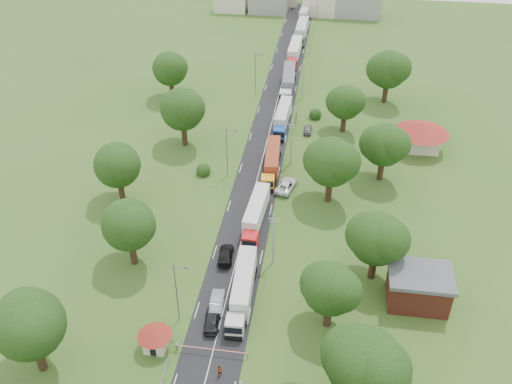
% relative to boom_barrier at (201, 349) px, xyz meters
% --- Properties ---
extents(ground, '(260.00, 260.00, 0.00)m').
position_rel_boom_barrier_xyz_m(ground, '(1.36, 25.00, -0.89)').
color(ground, '#2E561C').
rests_on(ground, ground).
extents(road, '(8.00, 200.00, 0.04)m').
position_rel_boom_barrier_xyz_m(road, '(1.36, 45.00, -0.89)').
color(road, black).
rests_on(road, ground).
extents(boom_barrier, '(9.22, 0.35, 1.18)m').
position_rel_boom_barrier_xyz_m(boom_barrier, '(0.00, 0.00, 0.00)').
color(boom_barrier, slate).
rests_on(boom_barrier, ground).
extents(guard_booth, '(4.40, 4.40, 3.45)m').
position_rel_boom_barrier_xyz_m(guard_booth, '(-5.84, -0.00, 1.27)').
color(guard_booth, beige).
rests_on(guard_booth, ground).
extents(info_sign, '(0.12, 3.10, 4.10)m').
position_rel_boom_barrier_xyz_m(info_sign, '(6.56, 60.00, 2.11)').
color(info_sign, slate).
rests_on(info_sign, ground).
extents(pole_1, '(1.60, 0.24, 9.00)m').
position_rel_boom_barrier_xyz_m(pole_1, '(6.86, 18.00, 3.79)').
color(pole_1, gray).
rests_on(pole_1, ground).
extents(pole_2, '(1.60, 0.24, 9.00)m').
position_rel_boom_barrier_xyz_m(pole_2, '(6.86, 46.00, 3.79)').
color(pole_2, gray).
rests_on(pole_2, ground).
extents(pole_3, '(1.60, 0.24, 9.00)m').
position_rel_boom_barrier_xyz_m(pole_3, '(6.86, 74.00, 3.79)').
color(pole_3, gray).
rests_on(pole_3, ground).
extents(pole_4, '(1.60, 0.24, 9.00)m').
position_rel_boom_barrier_xyz_m(pole_4, '(6.86, 102.00, 3.79)').
color(pole_4, gray).
rests_on(pole_4, ground).
extents(pole_5, '(1.60, 0.24, 9.00)m').
position_rel_boom_barrier_xyz_m(pole_5, '(6.86, 130.00, 3.79)').
color(pole_5, gray).
rests_on(pole_5, ground).
extents(lamp_0, '(2.03, 0.22, 10.00)m').
position_rel_boom_barrier_xyz_m(lamp_0, '(-3.99, 5.00, 4.66)').
color(lamp_0, slate).
rests_on(lamp_0, ground).
extents(lamp_1, '(2.03, 0.22, 10.00)m').
position_rel_boom_barrier_xyz_m(lamp_1, '(-3.99, 40.00, 4.66)').
color(lamp_1, slate).
rests_on(lamp_1, ground).
extents(lamp_2, '(2.03, 0.22, 10.00)m').
position_rel_boom_barrier_xyz_m(lamp_2, '(-3.99, 75.00, 4.66)').
color(lamp_2, slate).
rests_on(lamp_2, ground).
extents(tree_1, '(9.60, 9.60, 12.05)m').
position_rel_boom_barrier_xyz_m(tree_1, '(19.34, -4.83, 6.96)').
color(tree_1, '#382616').
rests_on(tree_1, ground).
extents(tree_2, '(8.00, 8.00, 10.10)m').
position_rel_boom_barrier_xyz_m(tree_2, '(15.35, 7.14, 5.70)').
color(tree_2, '#382616').
rests_on(tree_2, ground).
extents(tree_3, '(8.80, 8.80, 11.07)m').
position_rel_boom_barrier_xyz_m(tree_3, '(21.35, 17.16, 6.33)').
color(tree_3, '#382616').
rests_on(tree_3, ground).
extents(tree_4, '(9.60, 9.60, 12.05)m').
position_rel_boom_barrier_xyz_m(tree_4, '(14.34, 35.17, 6.96)').
color(tree_4, '#382616').
rests_on(tree_4, ground).
extents(tree_5, '(8.80, 8.80, 11.07)m').
position_rel_boom_barrier_xyz_m(tree_5, '(23.35, 43.16, 6.33)').
color(tree_5, '#382616').
rests_on(tree_5, ground).
extents(tree_6, '(8.00, 8.00, 10.10)m').
position_rel_boom_barrier_xyz_m(tree_6, '(16.35, 60.14, 5.70)').
color(tree_6, '#382616').
rests_on(tree_6, ground).
extents(tree_7, '(9.60, 9.60, 12.05)m').
position_rel_boom_barrier_xyz_m(tree_7, '(25.34, 75.17, 6.96)').
color(tree_7, '#382616').
rests_on(tree_7, ground).
extents(tree_9, '(9.60, 9.60, 12.05)m').
position_rel_boom_barrier_xyz_m(tree_9, '(-18.66, -4.83, 6.96)').
color(tree_9, '#382616').
rests_on(tree_9, ground).
extents(tree_10, '(8.80, 8.80, 11.07)m').
position_rel_boom_barrier_xyz_m(tree_10, '(-13.65, 15.16, 6.33)').
color(tree_10, '#382616').
rests_on(tree_10, ground).
extents(tree_11, '(8.80, 8.80, 11.07)m').
position_rel_boom_barrier_xyz_m(tree_11, '(-20.65, 30.16, 6.33)').
color(tree_11, '#382616').
rests_on(tree_11, ground).
extents(tree_12, '(9.60, 9.60, 12.05)m').
position_rel_boom_barrier_xyz_m(tree_12, '(-14.66, 50.17, 6.96)').
color(tree_12, '#382616').
rests_on(tree_12, ground).
extents(tree_13, '(8.80, 8.80, 11.07)m').
position_rel_boom_barrier_xyz_m(tree_13, '(-22.65, 70.16, 6.33)').
color(tree_13, '#382616').
rests_on(tree_13, ground).
extents(house_brick, '(8.60, 6.60, 5.20)m').
position_rel_boom_barrier_xyz_m(house_brick, '(27.36, 13.00, 1.76)').
color(house_brick, maroon).
rests_on(house_brick, ground).
extents(house_cream, '(10.08, 10.08, 5.80)m').
position_rel_boom_barrier_xyz_m(house_cream, '(31.36, 55.00, 2.75)').
color(house_cream, beige).
rests_on(house_cream, ground).
extents(distant_town, '(52.00, 8.00, 8.00)m').
position_rel_boom_barrier_xyz_m(distant_town, '(2.04, 135.00, 2.60)').
color(distant_town, gray).
rests_on(distant_town, ground).
extents(truck_0, '(2.97, 14.40, 3.98)m').
position_rel_boom_barrier_xyz_m(truck_0, '(3.64, 9.87, 1.22)').
color(truck_0, silver).
rests_on(truck_0, ground).
extents(truck_1, '(3.03, 13.94, 3.85)m').
position_rel_boom_barrier_xyz_m(truck_1, '(2.98, 26.72, 1.15)').
color(truck_1, red).
rests_on(truck_1, ground).
extents(truck_2, '(3.13, 14.01, 3.87)m').
position_rel_boom_barrier_xyz_m(truck_2, '(3.64, 42.88, 1.16)').
color(truck_2, orange).
rests_on(truck_2, ground).
extents(truck_3, '(2.75, 13.96, 3.86)m').
position_rel_boom_barrier_xyz_m(truck_3, '(3.75, 60.45, 1.16)').
color(truck_3, '#1A449C').
rests_on(truck_3, ground).
extents(truck_4, '(3.43, 15.74, 4.35)m').
position_rel_boom_barrier_xyz_m(truck_4, '(3.24, 77.92, 1.41)').
color(truck_4, silver).
rests_on(truck_4, ground).
extents(truck_5, '(2.92, 15.22, 4.21)m').
position_rel_boom_barrier_xyz_m(truck_5, '(3.00, 96.62, 1.34)').
color(truck_5, '#AE1A23').
rests_on(truck_5, ground).
extents(truck_6, '(2.96, 15.10, 4.18)m').
position_rel_boom_barrier_xyz_m(truck_6, '(3.58, 112.66, 1.32)').
color(truck_6, '#276833').
rests_on(truck_6, ground).
extents(truck_7, '(2.98, 13.65, 3.77)m').
position_rel_boom_barrier_xyz_m(truck_7, '(3.28, 128.21, 1.11)').
color(truck_7, '#B4B4B4').
rests_on(truck_7, ground).
extents(car_lane_front, '(2.46, 5.09, 1.67)m').
position_rel_boom_barrier_xyz_m(car_lane_front, '(0.36, 4.86, -0.05)').
color(car_lane_front, black).
rests_on(car_lane_front, ground).
extents(car_lane_mid, '(2.17, 5.06, 1.62)m').
position_rel_boom_barrier_xyz_m(car_lane_mid, '(0.36, 8.21, -0.08)').
color(car_lane_mid, '#97999E').
rests_on(car_lane_mid, ground).
extents(car_lane_rear, '(2.58, 5.46, 1.54)m').
position_rel_boom_barrier_xyz_m(car_lane_rear, '(-0.26, 17.85, -0.12)').
color(car_lane_rear, black).
rests_on(car_lane_rear, ground).
extents(car_verge_near, '(3.95, 6.34, 1.64)m').
position_rel_boom_barrier_xyz_m(car_verge_near, '(6.86, 37.38, -0.07)').
color(car_verge_near, white).
rests_on(car_verge_near, ground).
extents(car_verge_far, '(1.61, 3.98, 1.36)m').
position_rel_boom_barrier_xyz_m(car_verge_far, '(9.22, 58.56, -0.21)').
color(car_verge_far, slate).
rests_on(car_verge_far, ground).
extents(pedestrian_near, '(0.75, 0.74, 1.74)m').
position_rel_boom_barrier_xyz_m(pedestrian_near, '(2.96, -3.01, -0.02)').
color(pedestrian_near, gray).
rests_on(pedestrian_near, ground).
extents(pedestrian_booth, '(1.06, 1.09, 1.77)m').
position_rel_boom_barrier_xyz_m(pedestrian_booth, '(-5.14, -1.00, -0.01)').
color(pedestrian_booth, gray).
rests_on(pedestrian_booth, ground).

